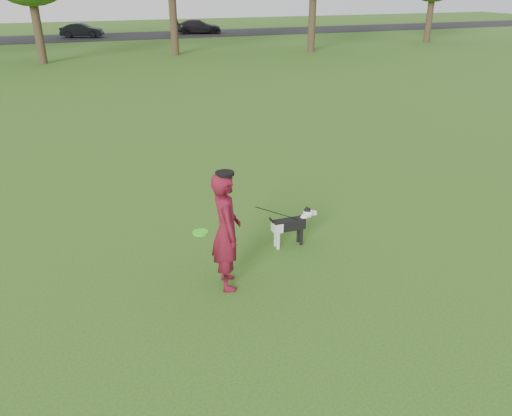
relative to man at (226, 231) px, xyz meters
name	(u,v)px	position (x,y,z in m)	size (l,w,h in m)	color
ground	(265,261)	(0.81, 0.46, -0.94)	(120.00, 120.00, 0.00)	#285116
road	(97,37)	(0.81, 40.46, -0.93)	(120.00, 7.00, 0.02)	black
man	(226,231)	(0.00, 0.00, 0.00)	(0.69, 0.45, 1.88)	#510B1E
dog	(292,223)	(1.48, 0.85, -0.51)	(0.94, 0.19, 0.71)	black
car_mid	(82,30)	(-0.35, 40.46, -0.35)	(1.21, 3.46, 1.14)	black
car_right	(198,27)	(9.74, 40.46, -0.32)	(1.67, 4.12, 1.20)	black
man_held_items	(279,214)	(1.02, 0.39, -0.05)	(2.15, 1.05, 1.41)	#3ADF1C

